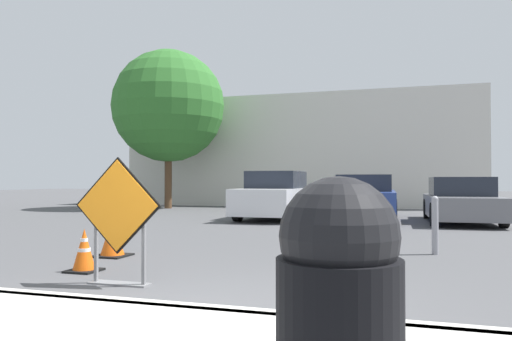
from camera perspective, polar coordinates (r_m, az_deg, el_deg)
name	(u,v)px	position (r m, az deg, el deg)	size (l,w,h in m)	color
ground_plane	(341,225)	(14.22, 9.70, -6.13)	(96.00, 96.00, 0.00)	#4C4C4F
curb_lip	(191,313)	(4.60, -7.47, -15.89)	(22.77, 0.20, 0.14)	beige
road_closed_sign	(118,216)	(6.16, -15.52, -5.00)	(1.15, 0.20, 1.52)	black
traffic_cone_nearest	(84,251)	(7.26, -19.04, -8.67)	(0.41, 0.41, 0.58)	black
traffic_cone_second	(112,237)	(8.53, -16.08, -7.36)	(0.52, 0.52, 0.64)	black
parked_car_nearest	(276,196)	(16.17, 2.29, -2.98)	(1.86, 4.37, 1.53)	silver
parked_car_second	(365,198)	(16.05, 12.32, -3.14)	(2.05, 4.72, 1.42)	navy
parked_car_third	(461,201)	(15.88, 22.39, -3.28)	(2.04, 4.53, 1.34)	slate
trash_bin	(339,310)	(2.17, 9.48, -15.42)	(0.53, 0.53, 1.12)	black
bollard_nearest	(435,224)	(8.91, 19.78, -5.73)	(0.12, 0.12, 0.98)	gray
building_facade_backdrop	(302,153)	(25.56, 5.25, 2.02)	(16.97, 5.00, 5.29)	beige
street_tree_behind_lot	(168,106)	(22.71, -9.97, 7.24)	(4.98, 4.98, 7.04)	#513823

